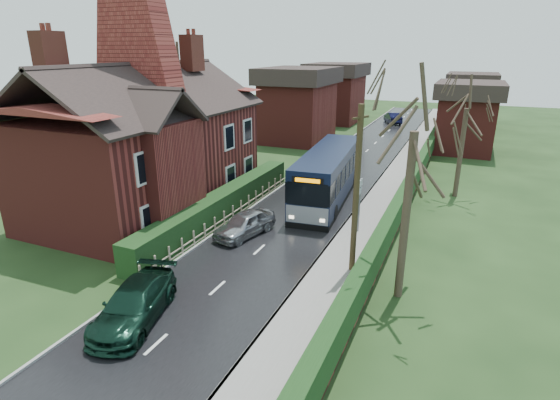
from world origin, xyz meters
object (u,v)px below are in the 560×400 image
at_px(brick_house, 147,139).
at_px(car_green, 134,304).
at_px(car_silver, 245,224).
at_px(bus, 328,176).
at_px(bus_stop_sign, 360,198).
at_px(telegraph_pole, 356,193).

relative_size(brick_house, car_green, 3.12).
bearing_deg(car_silver, bus, 86.61).
bearing_deg(bus_stop_sign, car_silver, -153.36).
bearing_deg(bus, brick_house, -153.83).
height_order(car_green, bus_stop_sign, bus_stop_sign).
bearing_deg(car_silver, bus_stop_sign, 39.90).
xyz_separation_m(car_silver, bus_stop_sign, (5.50, 2.66, 1.38)).
bearing_deg(car_silver, brick_house, -177.11).
relative_size(car_silver, bus_stop_sign, 1.25).
bearing_deg(car_green, car_silver, 74.09).
bearing_deg(bus, car_silver, -112.95).
bearing_deg(bus_stop_sign, bus, 125.34).
relative_size(car_green, telegraph_pole, 0.63).
relative_size(brick_house, bus_stop_sign, 4.73).
bearing_deg(bus, car_green, -104.13).
height_order(car_silver, car_green, car_green).
bearing_deg(car_green, telegraph_pole, 31.22).
bearing_deg(telegraph_pole, car_green, -108.82).
bearing_deg(telegraph_pole, car_silver, -170.55).
xyz_separation_m(brick_house, telegraph_pole, (13.53, -3.15, -0.61)).
bearing_deg(brick_house, bus_stop_sign, 5.49).
distance_m(bus, bus_stop_sign, 5.66).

